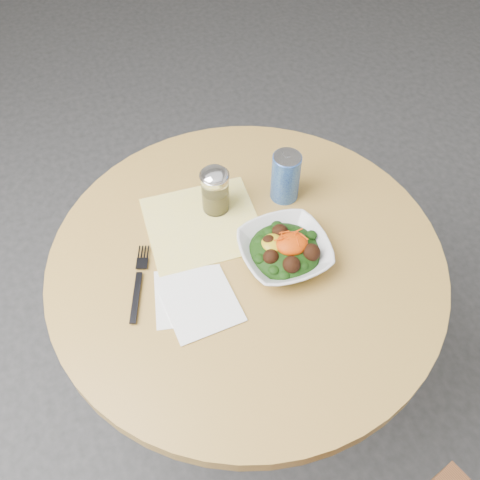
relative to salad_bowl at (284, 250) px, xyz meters
The scene contains 8 objects.
ground 0.78m from the salad_bowl, 158.87° to the left, with size 6.00×6.00×0.00m, color #2D2D2F.
table 0.24m from the salad_bowl, 158.87° to the left, with size 0.90×0.90×0.75m.
cloth_napkin 0.21m from the salad_bowl, 132.07° to the left, with size 0.26×0.24×0.00m, color yellow.
paper_napkins 0.23m from the salad_bowl, 169.76° to the right, with size 0.18×0.20×0.00m.
salad_bowl is the anchor object (origin of this frame).
fork 0.33m from the salad_bowl, behind, with size 0.09×0.19×0.00m.
spice_shaker 0.22m from the salad_bowl, 116.21° to the left, with size 0.07×0.07×0.12m.
beverage_can 0.19m from the salad_bowl, 66.85° to the left, with size 0.07×0.07×0.13m.
Camera 1 is at (-0.26, -0.66, 1.73)m, focal length 40.00 mm.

